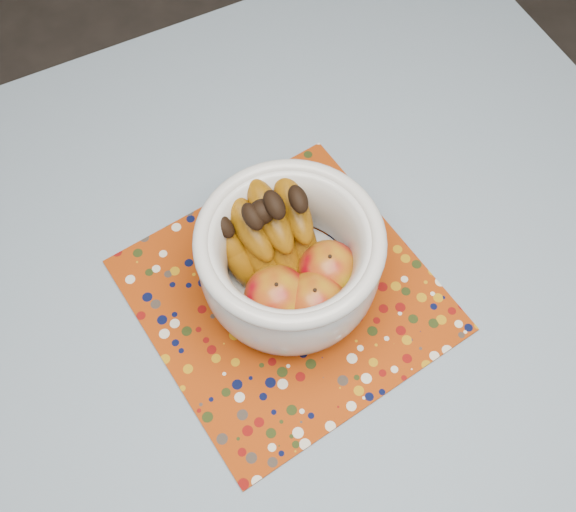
{
  "coord_description": "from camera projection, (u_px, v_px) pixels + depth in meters",
  "views": [
    {
      "loc": [
        -0.16,
        -0.26,
        1.63
      ],
      "look_at": [
        0.03,
        0.11,
        0.85
      ],
      "focal_mm": 42.0,
      "sensor_mm": 36.0,
      "label": 1
    }
  ],
  "objects": [
    {
      "name": "placemat",
      "position": [
        286.0,
        295.0,
        0.95
      ],
      "size": [
        0.43,
        0.43,
        0.0
      ],
      "primitive_type": "cube",
      "rotation": [
        0.0,
        0.0,
        0.12
      ],
      "color": "#923007",
      "rests_on": "tablecloth"
    },
    {
      "name": "fruit_bowl",
      "position": [
        284.0,
        257.0,
        0.89
      ],
      "size": [
        0.24,
        0.24,
        0.18
      ],
      "color": "silver",
      "rests_on": "placemat"
    },
    {
      "name": "tablecloth",
      "position": [
        304.0,
        359.0,
        0.92
      ],
      "size": [
        1.32,
        1.32,
        0.01
      ],
      "primitive_type": "cube",
      "color": "slate",
      "rests_on": "table"
    },
    {
      "name": "table",
      "position": [
        303.0,
        377.0,
        0.99
      ],
      "size": [
        1.2,
        1.2,
        0.75
      ],
      "color": "brown",
      "rests_on": "ground"
    }
  ]
}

